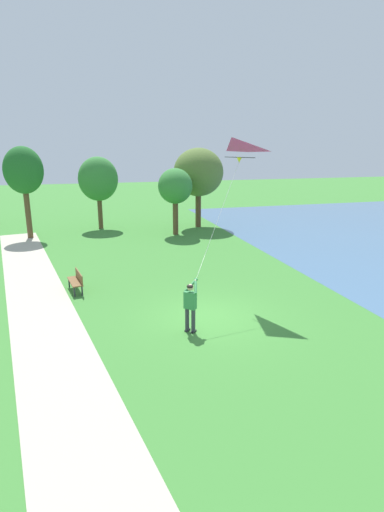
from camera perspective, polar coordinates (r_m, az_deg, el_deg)
ground_plane at (r=15.09m, az=2.30°, el=-8.75°), size 120.00×120.00×0.00m
walkway_path at (r=16.39m, az=-20.55°, el=-7.73°), size 8.07×31.91×0.02m
person_kite_flyer at (r=13.59m, az=-0.22°, el=-6.74°), size 0.59×0.60×1.83m
flying_kite at (r=15.95m, az=5.72°, el=14.54°), size 2.87×3.48×4.56m
park_bench_near_walkway at (r=18.26m, az=-16.14°, el=-3.30°), size 0.70×1.55×0.88m
tree_lakeside_far at (r=29.61m, az=-22.90°, el=11.06°), size 2.59×2.17×6.22m
tree_lakeside_near at (r=28.66m, az=-2.42°, el=9.84°), size 2.40×2.72×4.72m
tree_treeline_right at (r=31.43m, az=0.92°, el=11.81°), size 3.84×3.94×6.10m
tree_treeline_center at (r=31.62m, az=-13.24°, el=10.59°), size 2.98×2.40×5.46m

